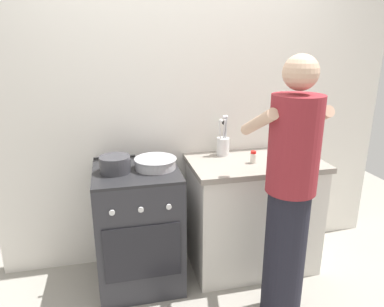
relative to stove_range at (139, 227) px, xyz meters
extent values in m
plane|color=gray|center=(0.35, -0.15, -0.45)|extent=(6.00, 6.00, 0.00)
cube|color=silver|center=(0.55, 0.35, 0.80)|extent=(3.20, 0.10, 2.50)
cube|color=silver|center=(0.90, 0.00, -0.02)|extent=(0.96, 0.56, 0.86)
cube|color=gray|center=(0.90, 0.00, 0.43)|extent=(1.00, 0.60, 0.04)
cube|color=#2D2D33|center=(0.00, 0.00, -0.01)|extent=(0.60, 0.60, 0.88)
cube|color=#232326|center=(0.00, 0.00, 0.44)|extent=(0.60, 0.60, 0.02)
cube|color=black|center=(0.00, -0.30, -0.03)|extent=(0.51, 0.01, 0.40)
cylinder|color=silver|center=(-0.18, -0.31, 0.29)|extent=(0.04, 0.01, 0.04)
cylinder|color=silver|center=(0.00, -0.31, 0.29)|extent=(0.04, 0.01, 0.04)
cylinder|color=silver|center=(0.18, -0.31, 0.29)|extent=(0.04, 0.01, 0.04)
cylinder|color=#38383D|center=(-0.14, -0.01, 0.51)|extent=(0.21, 0.21, 0.11)
cube|color=black|center=(-0.26, -0.01, 0.56)|extent=(0.04, 0.02, 0.01)
cube|color=black|center=(-0.02, -0.01, 0.56)|extent=(0.04, 0.02, 0.01)
cylinder|color=#B7B7BC|center=(0.14, 0.00, 0.49)|extent=(0.29, 0.29, 0.07)
torus|color=#B7B7BC|center=(0.14, 0.00, 0.52)|extent=(0.30, 0.30, 0.01)
cylinder|color=silver|center=(0.70, 0.19, 0.52)|extent=(0.10, 0.10, 0.14)
cylinder|color=silver|center=(0.68, 0.18, 0.60)|extent=(0.03, 0.06, 0.25)
sphere|color=silver|center=(0.68, 0.18, 0.73)|extent=(0.03, 0.03, 0.03)
cylinder|color=silver|center=(0.70, 0.19, 0.61)|extent=(0.02, 0.08, 0.28)
sphere|color=silver|center=(0.70, 0.19, 0.76)|extent=(0.03, 0.03, 0.03)
cylinder|color=#B7BABF|center=(0.72, 0.18, 0.60)|extent=(0.01, 0.04, 0.28)
sphere|color=#B7BABF|center=(0.72, 0.18, 0.76)|extent=(0.03, 0.03, 0.03)
cylinder|color=black|center=(0.71, 0.19, 0.59)|extent=(0.04, 0.03, 0.23)
sphere|color=black|center=(0.71, 0.19, 0.71)|extent=(0.03, 0.03, 0.03)
cylinder|color=silver|center=(0.86, -0.05, 0.49)|extent=(0.04, 0.04, 0.07)
cylinder|color=red|center=(0.86, -0.05, 0.53)|extent=(0.04, 0.04, 0.02)
cylinder|color=black|center=(0.88, -0.59, 0.00)|extent=(0.26, 0.26, 0.90)
cylinder|color=maroon|center=(0.88, -0.59, 0.74)|extent=(0.30, 0.30, 0.58)
sphere|color=#D3AA8C|center=(0.88, -0.59, 1.15)|extent=(0.20, 0.20, 0.20)
cylinder|color=#D3AA8C|center=(0.71, -0.45, 0.85)|extent=(0.07, 0.41, 0.24)
cylinder|color=#D3AA8C|center=(1.05, -0.45, 0.85)|extent=(0.07, 0.41, 0.24)
camera|label=1|loc=(-0.15, -2.36, 1.30)|focal=33.04mm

